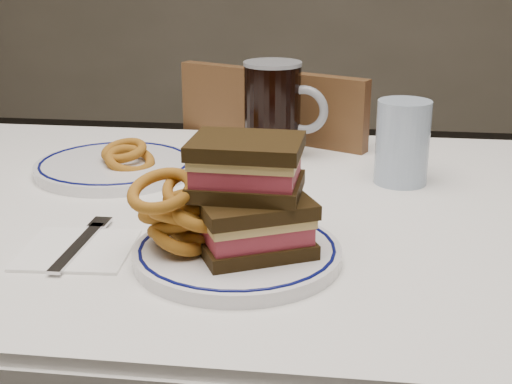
# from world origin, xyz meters

# --- Properties ---
(dining_table) EXTENTS (1.27, 0.87, 0.75)m
(dining_table) POSITION_xyz_m (0.00, 0.00, 0.64)
(dining_table) COLOR white
(dining_table) RESTS_ON floor
(chair_far) EXTENTS (0.54, 0.54, 0.89)m
(chair_far) POSITION_xyz_m (0.16, 0.49, 0.48)
(chair_far) COLOR #422515
(chair_far) RESTS_ON floor
(main_plate) EXTENTS (0.25, 0.25, 0.02)m
(main_plate) POSITION_xyz_m (0.13, -0.19, 0.76)
(main_plate) COLOR white
(main_plate) RESTS_ON dining_table
(reuben_sandwich) EXTENTS (0.16, 0.15, 0.13)m
(reuben_sandwich) POSITION_xyz_m (0.15, -0.19, 0.83)
(reuben_sandwich) COLOR black
(reuben_sandwich) RESTS_ON main_plate
(onion_rings_main) EXTENTS (0.12, 0.12, 0.12)m
(onion_rings_main) POSITION_xyz_m (0.07, -0.20, 0.81)
(onion_rings_main) COLOR brown
(onion_rings_main) RESTS_ON main_plate
(ketchup_ramekin) EXTENTS (0.06, 0.06, 0.04)m
(ketchup_ramekin) POSITION_xyz_m (0.08, -0.10, 0.79)
(ketchup_ramekin) COLOR white
(ketchup_ramekin) RESTS_ON main_plate
(beer_mug) EXTENTS (0.15, 0.10, 0.17)m
(beer_mug) POSITION_xyz_m (0.13, 0.26, 0.84)
(beer_mug) COLOR black
(beer_mug) RESTS_ON dining_table
(water_glass) EXTENTS (0.08, 0.08, 0.13)m
(water_glass) POSITION_xyz_m (0.35, 0.13, 0.82)
(water_glass) COLOR #A2B7D1
(water_glass) RESTS_ON dining_table
(far_plate) EXTENTS (0.27, 0.27, 0.02)m
(far_plate) POSITION_xyz_m (-0.12, 0.13, 0.76)
(far_plate) COLOR white
(far_plate) RESTS_ON dining_table
(onion_rings_far) EXTENTS (0.10, 0.10, 0.06)m
(onion_rings_far) POSITION_xyz_m (-0.10, 0.13, 0.78)
(onion_rings_far) COLOR brown
(onion_rings_far) RESTS_ON far_plate
(napkin_fork) EXTENTS (0.14, 0.18, 0.01)m
(napkin_fork) POSITION_xyz_m (-0.07, -0.19, 0.75)
(napkin_fork) COLOR white
(napkin_fork) RESTS_ON dining_table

